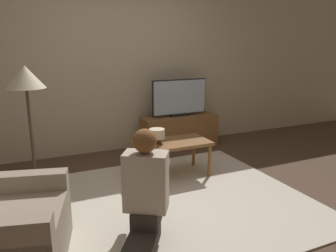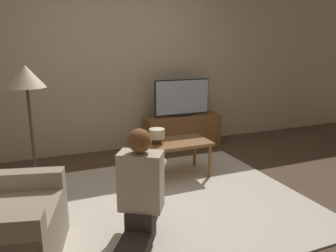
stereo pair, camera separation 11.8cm
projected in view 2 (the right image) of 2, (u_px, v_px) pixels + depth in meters
ground_plane at (169, 203)px, 3.29m from camera, size 10.00×10.00×0.00m
wall_back at (117, 62)px, 4.70m from camera, size 10.00×0.06×2.60m
rug at (169, 202)px, 3.29m from camera, size 2.68×2.34×0.02m
tv_stand at (182, 132)px, 4.99m from camera, size 1.16×0.38×0.50m
tv at (182, 98)px, 4.86m from camera, size 0.87×0.08×0.55m
coffee_table at (172, 146)px, 3.84m from camera, size 0.89×0.47×0.44m
floor_lamp at (27, 87)px, 3.24m from camera, size 0.37×0.37×1.35m
person_kneeling at (140, 187)px, 2.56m from camera, size 0.64×0.81×0.92m
table_lamp at (157, 135)px, 3.75m from camera, size 0.18×0.18×0.17m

